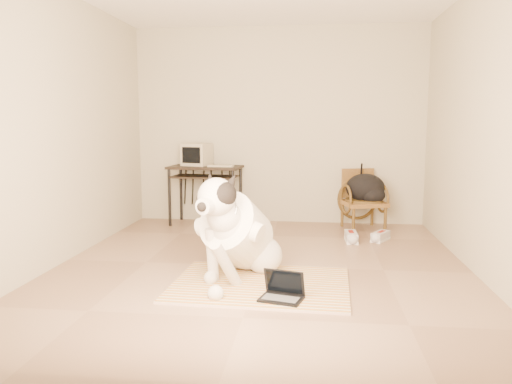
% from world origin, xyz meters
% --- Properties ---
extents(floor, '(4.50, 4.50, 0.00)m').
position_xyz_m(floor, '(0.00, 0.00, 0.00)').
color(floor, '#907158').
rests_on(floor, ground).
extents(wall_back, '(4.50, 0.00, 4.50)m').
position_xyz_m(wall_back, '(0.00, 2.25, 1.35)').
color(wall_back, '#BAB298').
rests_on(wall_back, floor).
extents(wall_front, '(4.50, 0.00, 4.50)m').
position_xyz_m(wall_front, '(0.00, -2.25, 1.35)').
color(wall_front, '#BAB298').
rests_on(wall_front, floor).
extents(wall_left, '(0.00, 4.50, 4.50)m').
position_xyz_m(wall_left, '(-2.00, 0.00, 1.35)').
color(wall_left, '#BAB298').
rests_on(wall_left, floor).
extents(wall_right, '(0.00, 4.50, 4.50)m').
position_xyz_m(wall_right, '(2.00, 0.00, 1.35)').
color(wall_right, '#BAB298').
rests_on(wall_right, floor).
extents(rug, '(1.56, 1.22, 0.02)m').
position_xyz_m(rug, '(0.05, -0.58, 0.01)').
color(rug, orange).
rests_on(rug, floor).
extents(dog, '(0.76, 1.41, 1.03)m').
position_xyz_m(dog, '(-0.19, -0.37, 0.40)').
color(dog, silver).
rests_on(dog, rug).
extents(laptop, '(0.38, 0.31, 0.23)m').
position_xyz_m(laptop, '(0.26, -0.94, 0.07)').
color(laptop, black).
rests_on(laptop, rug).
extents(computer_desk, '(1.01, 0.62, 0.81)m').
position_xyz_m(computer_desk, '(-0.98, 1.94, 0.69)').
color(computer_desk, black).
rests_on(computer_desk, floor).
extents(crt_monitor, '(0.41, 0.40, 0.31)m').
position_xyz_m(crt_monitor, '(-1.11, 2.01, 0.96)').
color(crt_monitor, '#B4A98D').
rests_on(crt_monitor, computer_desk).
extents(desk_keyboard, '(0.35, 0.14, 0.02)m').
position_xyz_m(desk_keyboard, '(-0.75, 1.86, 0.82)').
color(desk_keyboard, '#B4A98D').
rests_on(desk_keyboard, computer_desk).
extents(pc_tower, '(0.27, 0.43, 0.37)m').
position_xyz_m(pc_tower, '(-0.75, 1.91, 0.19)').
color(pc_tower, '#525355').
rests_on(pc_tower, floor).
extents(rattan_chair, '(0.63, 0.62, 0.78)m').
position_xyz_m(rattan_chair, '(1.14, 1.90, 0.39)').
color(rattan_chair, brown).
rests_on(rattan_chair, floor).
extents(backpack, '(0.51, 0.45, 0.38)m').
position_xyz_m(backpack, '(1.19, 1.86, 0.53)').
color(backpack, black).
rests_on(backpack, rattan_chair).
extents(sneaker_left, '(0.15, 0.34, 0.12)m').
position_xyz_m(sneaker_left, '(0.95, 1.14, 0.05)').
color(sneaker_left, silver).
rests_on(sneaker_left, floor).
extents(sneaker_right, '(0.27, 0.34, 0.11)m').
position_xyz_m(sneaker_right, '(1.30, 1.21, 0.05)').
color(sneaker_right, silver).
rests_on(sneaker_right, floor).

